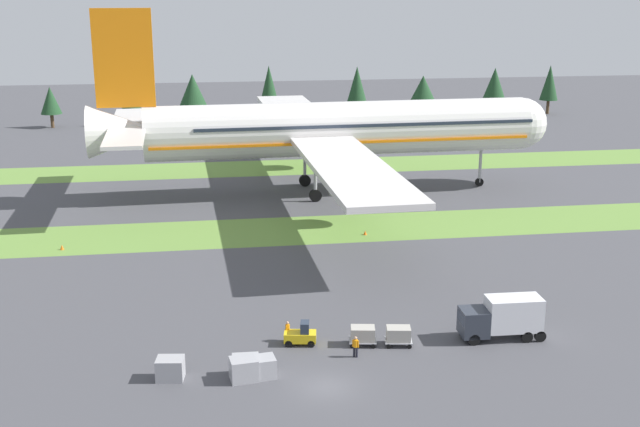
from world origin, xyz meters
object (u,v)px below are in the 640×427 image
at_px(taxiway_marker_1, 365,233).
at_px(ground_crew_marshaller, 288,330).
at_px(airliner, 328,129).
at_px(cargo_dolly_lead, 363,334).
at_px(baggage_tug, 301,335).
at_px(uld_container_2, 244,369).
at_px(taxiway_marker_0, 62,247).
at_px(cargo_dolly_second, 398,335).
at_px(uld_container_3, 246,367).
at_px(uld_container_0, 170,369).
at_px(ground_crew_loader, 356,346).
at_px(uld_container_1, 262,367).
at_px(catering_truck, 503,316).

bearing_deg(taxiway_marker_1, ground_crew_marshaller, -113.60).
relative_size(airliner, cargo_dolly_lead, 32.97).
bearing_deg(baggage_tug, uld_container_2, 147.33).
relative_size(baggage_tug, taxiway_marker_0, 4.88).
bearing_deg(cargo_dolly_second, baggage_tug, 90.00).
xyz_separation_m(uld_container_3, taxiway_marker_1, (16.07, 33.94, -0.56)).
xyz_separation_m(baggage_tug, ground_crew_marshaller, (-1.01, 0.80, 0.13)).
bearing_deg(cargo_dolly_second, uld_container_0, 109.53).
relative_size(uld_container_2, uld_container_3, 1.00).
bearing_deg(airliner, uld_container_2, -17.04).
bearing_deg(ground_crew_marshaller, uld_container_2, -6.97).
bearing_deg(taxiway_marker_1, ground_crew_loader, -102.95).
distance_m(uld_container_0, taxiway_marker_0, 35.36).
height_order(baggage_tug, uld_container_1, baggage_tug).
xyz_separation_m(ground_crew_loader, uld_container_0, (-14.31, -1.60, -0.12)).
xyz_separation_m(uld_container_2, taxiway_marker_1, (16.25, 34.43, -0.59)).
bearing_deg(uld_container_1, ground_crew_loader, 16.74).
bearing_deg(uld_container_3, cargo_dolly_second, 16.33).
height_order(ground_crew_marshaller, taxiway_marker_1, ground_crew_marshaller).
xyz_separation_m(cargo_dolly_second, uld_container_3, (-12.61, -3.69, -0.11)).
relative_size(ground_crew_marshaller, uld_container_0, 0.87).
distance_m(cargo_dolly_second, ground_crew_loader, 4.20).
height_order(baggage_tug, ground_crew_marshaller, baggage_tug).
bearing_deg(ground_crew_marshaller, cargo_dolly_second, 101.79).
bearing_deg(uld_container_0, uld_container_1, -5.74).
bearing_deg(baggage_tug, uld_container_1, 154.70).
relative_size(airliner, cargo_dolly_second, 32.97).
distance_m(baggage_tug, uld_container_0, 11.30).
distance_m(baggage_tug, taxiway_marker_1, 31.07).
bearing_deg(uld_container_2, uld_container_1, 11.77).
bearing_deg(uld_container_1, uld_container_3, 169.73).
distance_m(ground_crew_loader, uld_container_2, 9.28).
height_order(cargo_dolly_second, uld_container_1, uld_container_1).
height_order(baggage_tug, ground_crew_loader, baggage_tug).
bearing_deg(taxiway_marker_1, taxiway_marker_0, -179.12).
bearing_deg(uld_container_0, cargo_dolly_second, 10.08).
bearing_deg(taxiway_marker_0, taxiway_marker_1, 0.88).
relative_size(taxiway_marker_0, taxiway_marker_1, 1.12).
bearing_deg(taxiway_marker_0, uld_container_1, -59.78).
height_order(cargo_dolly_lead, uld_container_1, uld_container_1).
bearing_deg(cargo_dolly_second, airliner, 6.85).
height_order(baggage_tug, uld_container_0, baggage_tug).
relative_size(catering_truck, taxiway_marker_0, 12.34).
xyz_separation_m(baggage_tug, taxiway_marker_1, (11.28, 28.94, -0.56)).
xyz_separation_m(uld_container_0, uld_container_2, (5.39, -0.96, 0.02)).
bearing_deg(taxiway_marker_0, cargo_dolly_second, -43.77).
xyz_separation_m(airliner, taxiway_marker_1, (1.16, -20.61, -8.93)).
bearing_deg(baggage_tug, airliner, -2.10).
xyz_separation_m(airliner, cargo_dolly_lead, (-5.17, -50.37, -8.26)).
xyz_separation_m(ground_crew_marshaller, uld_container_1, (-2.60, -6.01, -0.17)).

